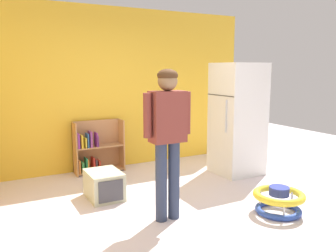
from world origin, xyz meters
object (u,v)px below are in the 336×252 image
Objects in this scene: baby_walker at (279,200)px; pet_carrier at (104,185)px; bookshelf at (95,150)px; standing_person at (168,130)px; refrigerator at (238,119)px.

pet_carrier is (-1.67, 1.44, 0.02)m from baby_walker.
baby_walker is at bearing -61.67° from bookshelf.
baby_walker is at bearing -20.70° from standing_person.
standing_person reaches higher than baby_walker.
bookshelf is at bearing 94.96° from standing_person.
refrigerator reaches higher than baby_walker.
pet_carrier is (-2.27, -0.09, -0.71)m from refrigerator.
standing_person is 1.36m from pet_carrier.
bookshelf is 1.54× the size of pet_carrier.
standing_person is (0.19, -2.18, 0.66)m from bookshelf.
bookshelf reaches higher than baby_walker.
standing_person is at bearing -66.04° from pet_carrier.
standing_person reaches higher than pet_carrier.
refrigerator is 2.38m from pet_carrier.
bookshelf is 1.41× the size of baby_walker.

